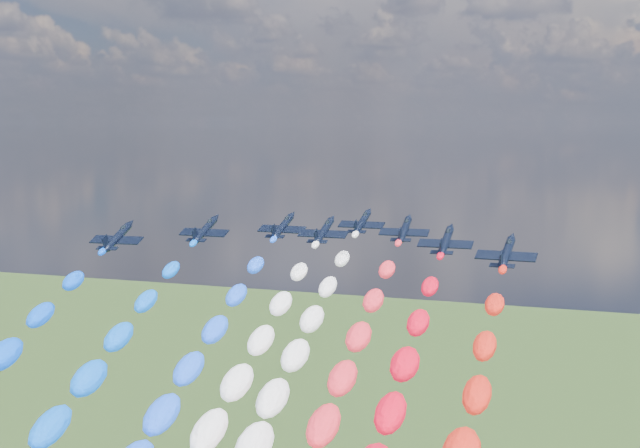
% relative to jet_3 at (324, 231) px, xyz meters
% --- Properties ---
extents(jet_0, '(9.62, 12.56, 6.65)m').
position_rel_jet_3_xyz_m(jet_0, '(-30.25, -18.56, 0.00)').
color(jet_0, black).
extents(jet_1, '(8.88, 12.03, 6.65)m').
position_rel_jet_3_xyz_m(jet_1, '(-20.70, -5.07, 0.00)').
color(jet_1, black).
extents(jet_2, '(9.30, 12.34, 6.65)m').
position_rel_jet_3_xyz_m(jet_2, '(-9.30, 3.93, 0.00)').
color(jet_2, black).
extents(jet_3, '(8.95, 12.08, 6.65)m').
position_rel_jet_3_xyz_m(jet_3, '(0.00, 0.00, 0.00)').
color(jet_3, black).
extents(jet_4, '(9.09, 12.19, 6.65)m').
position_rel_jet_3_xyz_m(jet_4, '(2.69, 15.31, 0.00)').
color(jet_4, black).
extents(jet_5, '(9.37, 12.38, 6.65)m').
position_rel_jet_3_xyz_m(jet_5, '(13.03, 6.62, 0.00)').
color(jet_5, black).
extents(jet_6, '(8.85, 12.01, 6.65)m').
position_rel_jet_3_xyz_m(jet_6, '(22.73, -5.78, 0.00)').
color(jet_6, black).
extents(jet_7, '(9.50, 12.48, 6.65)m').
position_rel_jet_3_xyz_m(jet_7, '(33.52, -15.55, 0.00)').
color(jet_7, black).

